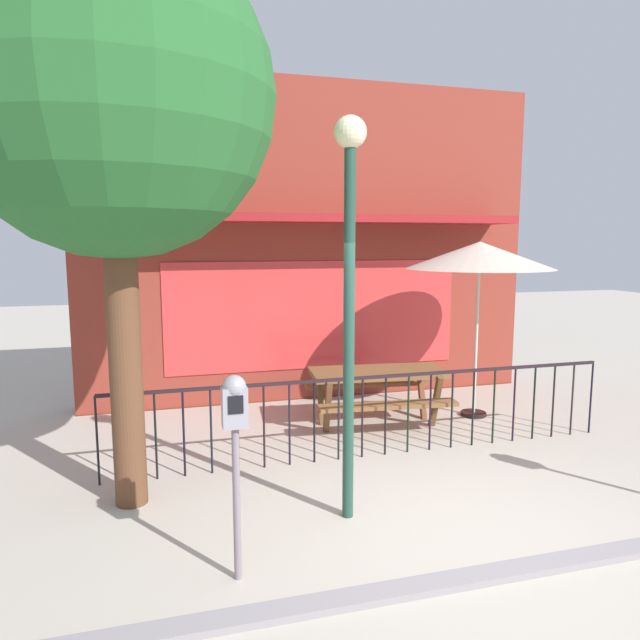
# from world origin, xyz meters

# --- Properties ---
(ground) EXTENTS (40.00, 40.00, 0.00)m
(ground) POSITION_xyz_m (0.00, 0.00, 0.00)
(ground) COLOR #B5AB9D
(pub_storefront) EXTENTS (7.22, 1.30, 4.96)m
(pub_storefront) POSITION_xyz_m (0.00, 4.74, 2.47)
(pub_storefront) COLOR #50250F
(pub_storefront) RESTS_ON ground
(patio_fence_front) EXTENTS (6.09, 0.04, 0.97)m
(patio_fence_front) POSITION_xyz_m (0.00, 1.92, 0.66)
(patio_fence_front) COLOR black
(patio_fence_front) RESTS_ON ground
(picnic_table_left) EXTENTS (1.93, 1.53, 0.79)m
(picnic_table_left) POSITION_xyz_m (0.44, 2.97, 0.61)
(picnic_table_left) COLOR brown
(picnic_table_left) RESTS_ON ground
(patio_umbrella) EXTENTS (2.05, 2.05, 2.50)m
(patio_umbrella) POSITION_xyz_m (1.96, 3.00, 2.30)
(patio_umbrella) COLOR black
(patio_umbrella) RESTS_ON ground
(parking_meter_far) EXTENTS (0.18, 0.17, 1.57)m
(parking_meter_far) POSITION_xyz_m (-1.86, -0.11, 1.21)
(parking_meter_far) COLOR slate
(parking_meter_far) RESTS_ON ground
(street_tree) EXTENTS (2.88, 2.88, 5.22)m
(street_tree) POSITION_xyz_m (-2.69, 1.41, 3.76)
(street_tree) COLOR brown
(street_tree) RESTS_ON ground
(street_lamp) EXTENTS (0.28, 0.28, 3.56)m
(street_lamp) POSITION_xyz_m (-0.76, 0.60, 2.36)
(street_lamp) COLOR #214436
(street_lamp) RESTS_ON ground
(curb_edge) EXTENTS (10.11, 0.20, 0.11)m
(curb_edge) POSITION_xyz_m (0.00, -0.62, 0.00)
(curb_edge) COLOR gray
(curb_edge) RESTS_ON ground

